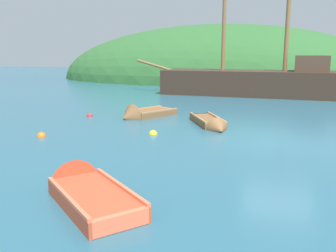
# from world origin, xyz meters

# --- Properties ---
(ground_plane) EXTENTS (120.00, 120.00, 0.00)m
(ground_plane) POSITION_xyz_m (0.00, 0.00, 0.00)
(ground_plane) COLOR #285B70
(shore_hill) EXTENTS (38.94, 23.06, 12.75)m
(shore_hill) POSITION_xyz_m (-5.63, 30.95, 0.00)
(shore_hill) COLOR #2D602D
(shore_hill) RESTS_ON ground
(sailing_ship) EXTENTS (16.28, 5.00, 12.87)m
(sailing_ship) POSITION_xyz_m (-1.04, 14.28, 0.69)
(sailing_ship) COLOR #38281E
(sailing_ship) RESTS_ON ground
(rowboat_far) EXTENTS (3.08, 2.99, 1.15)m
(rowboat_far) POSITION_xyz_m (-4.38, -6.48, 0.10)
(rowboat_far) COLOR #C64C2D
(rowboat_far) RESTS_ON ground
(rowboat_outer_right) EXTENTS (2.21, 3.38, 0.89)m
(rowboat_outer_right) POSITION_xyz_m (-2.80, 1.98, 0.08)
(rowboat_outer_right) COLOR brown
(rowboat_outer_right) RESTS_ON ground
(rowboat_center) EXTENTS (2.64, 3.16, 1.23)m
(rowboat_center) POSITION_xyz_m (-6.32, 3.37, 0.08)
(rowboat_center) COLOR brown
(rowboat_center) RESTS_ON ground
(buoy_orange) EXTENTS (0.35, 0.35, 0.35)m
(buoy_orange) POSITION_xyz_m (-8.67, -1.56, 0.00)
(buoy_orange) COLOR orange
(buoy_orange) RESTS_ON ground
(buoy_red) EXTENTS (0.31, 0.31, 0.31)m
(buoy_red) POSITION_xyz_m (-8.93, 2.96, 0.00)
(buoy_red) COLOR red
(buoy_red) RESTS_ON ground
(buoy_yellow) EXTENTS (0.33, 0.33, 0.33)m
(buoy_yellow) POSITION_xyz_m (-4.73, -0.15, 0.00)
(buoy_yellow) COLOR yellow
(buoy_yellow) RESTS_ON ground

